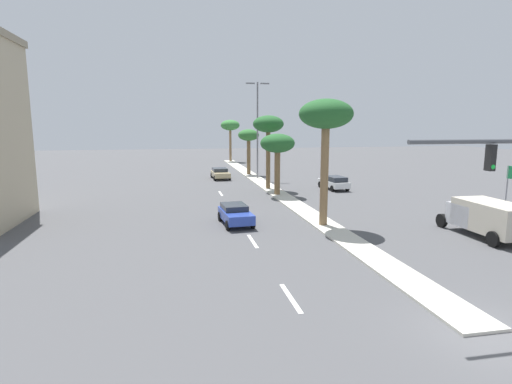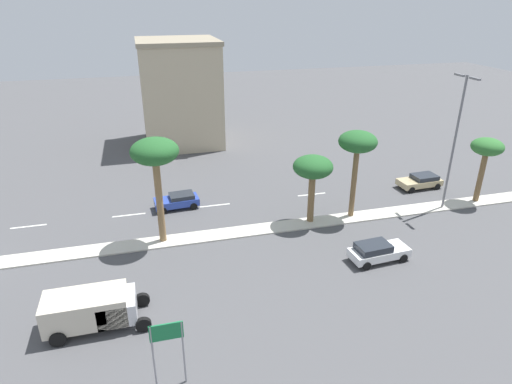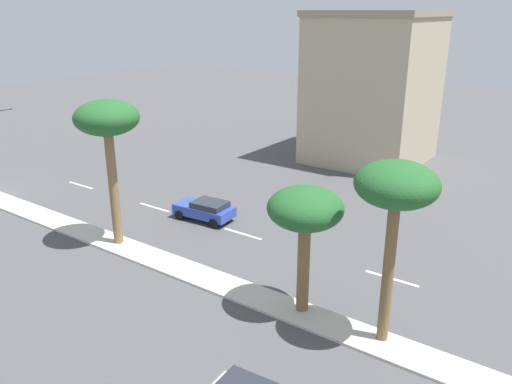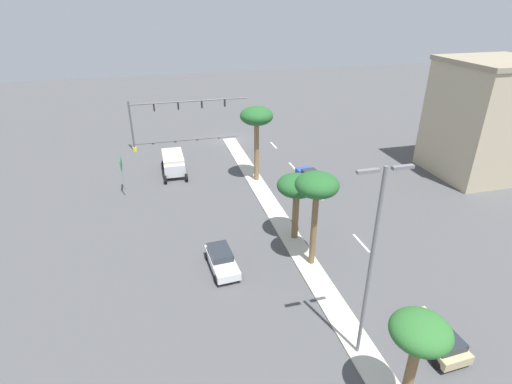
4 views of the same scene
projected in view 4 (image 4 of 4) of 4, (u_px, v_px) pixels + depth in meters
ground_plane at (286, 230)px, 35.65m from camera, size 160.00×160.00×0.00m
median_curb at (317, 280)px, 29.31m from camera, size 1.80×65.56×0.12m
lane_stripe_far at (274, 145)px, 55.52m from camera, size 0.20×2.80×0.01m
lane_stripe_rear at (293, 167)px, 48.51m from camera, size 0.20×2.80×0.01m
lane_stripe_front at (318, 194)px, 41.92m from camera, size 0.20×2.80×0.01m
lane_stripe_near at (361, 243)px, 33.72m from camera, size 0.20×2.80×0.01m
traffic_signal_gantry at (164, 116)px, 52.51m from camera, size 15.77×0.53×6.67m
directional_road_sign at (122, 169)px, 41.04m from camera, size 0.10×1.58×3.79m
commercial_building at (487, 119)px, 44.20m from camera, size 10.17×9.64×12.82m
palm_tree_near at (257, 119)px, 41.86m from camera, size 3.49×3.49×8.27m
palm_tree_rear at (297, 187)px, 32.28m from camera, size 3.26×3.26×5.78m
palm_tree_center at (317, 188)px, 28.24m from camera, size 3.16×3.16×7.55m
palm_tree_right at (419, 336)px, 17.93m from camera, size 2.79×2.79×6.00m
street_lamp_inboard at (372, 256)px, 20.42m from camera, size 2.90×0.24×11.70m
sedan_white_near at (222, 259)px, 30.36m from camera, size 2.14×4.45×1.42m
sedan_blue_left at (310, 175)px, 44.54m from camera, size 2.14×4.01×1.32m
sedan_tan_trailing at (436, 337)px, 23.55m from camera, size 2.20×4.30×1.32m
box_truck at (174, 163)px, 46.26m from camera, size 2.58×5.82×2.20m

